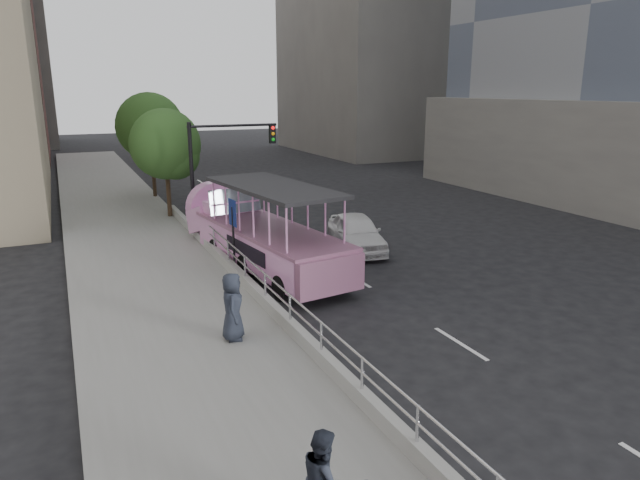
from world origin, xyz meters
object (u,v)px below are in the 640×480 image
duck_boat (258,234)px  parking_sign (233,230)px  street_tree_near (168,147)px  street_tree_far (152,129)px  car (356,232)px  pedestrian_far (232,307)px  pedestrian_mid (324,479)px  traffic_signal (217,159)px

duck_boat → parking_sign: bearing=-138.1°
street_tree_near → street_tree_far: (0.20, 6.00, 0.49)m
car → pedestrian_far: (-7.42, -7.08, 0.43)m
parking_sign → street_tree_far: (-0.14, 16.12, 2.50)m
parking_sign → street_tree_far: size_ratio=0.45×
pedestrian_mid → pedestrian_far: pedestrian_far is taller
duck_boat → car: 4.51m
duck_boat → parking_sign: size_ratio=3.53×
pedestrian_mid → street_tree_near: (1.97, 22.67, 2.71)m
car → traffic_signal: 7.40m
traffic_signal → street_tree_far: 9.57m
pedestrian_far → traffic_signal: size_ratio=0.35×
parking_sign → traffic_signal: 7.02m
duck_boat → street_tree_far: bearing=95.4°
pedestrian_far → traffic_signal: traffic_signal is taller
car → duck_boat: bearing=-162.0°
pedestrian_far → pedestrian_mid: bearing=-167.9°
car → traffic_signal: (-4.49, 5.21, 2.73)m
duck_boat → car: size_ratio=2.28×
duck_boat → parking_sign: duck_boat is taller
pedestrian_far → duck_boat: bearing=-6.3°
duck_boat → traffic_signal: (-0.02, 5.55, 2.26)m
duck_boat → street_tree_near: 9.48m
car → pedestrian_mid: pedestrian_mid is taller
pedestrian_far → parking_sign: 5.87m
car → pedestrian_far: bearing=-122.8°
street_tree_near → street_tree_far: size_ratio=0.89×
duck_boat → traffic_signal: size_ratio=1.97×
duck_boat → traffic_signal: traffic_signal is taller
pedestrian_mid → traffic_signal: bearing=5.9°
duck_boat → pedestrian_mid: (-3.59, -13.68, -0.13)m
car → traffic_signal: size_ratio=0.86×
pedestrian_far → parking_sign: bearing=0.7°
pedestrian_far → street_tree_far: size_ratio=0.28×
street_tree_near → car: bearing=-54.8°
duck_boat → pedestrian_far: duck_boat is taller
duck_boat → car: bearing=4.4°
pedestrian_far → traffic_signal: bearing=3.9°
duck_boat → pedestrian_far: (-2.95, -6.74, -0.03)m
street_tree_far → parking_sign: bearing=-89.5°
car → parking_sign: parking_sign is taller
car → street_tree_near: (-6.09, 8.64, 3.05)m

